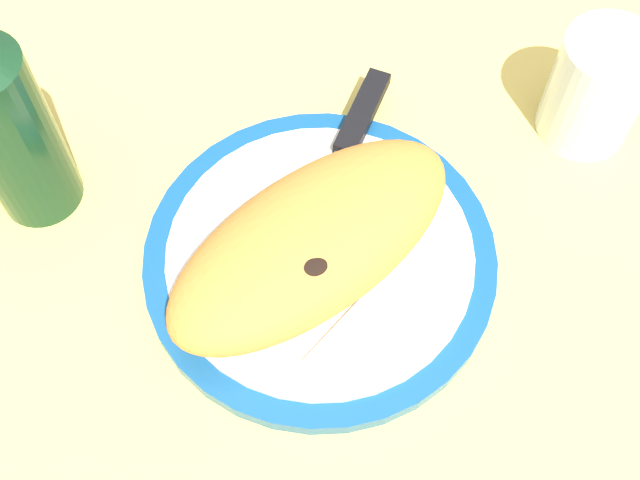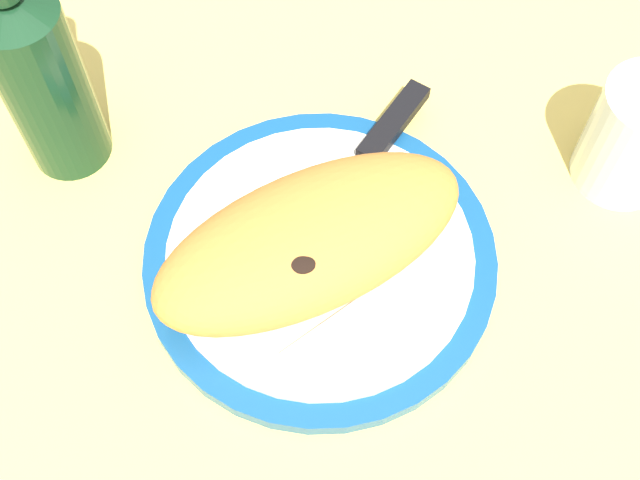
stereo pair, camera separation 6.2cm
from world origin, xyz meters
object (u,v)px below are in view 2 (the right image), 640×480
plate (320,258)px  fork (378,292)px  knife (371,153)px  calzone (309,238)px  wine_bottle (40,76)px  water_glass (633,142)px

plate → fork: fork is taller
plate → knife: (9.33, 4.14, 1.44)cm
fork → knife: (8.30, 9.72, 0.28)cm
calzone → knife: 11.35cm
plate → knife: 10.31cm
calzone → wine_bottle: (-7.83, 22.64, 4.65)cm
plate → knife: size_ratio=1.19×
plate → water_glass: bearing=-22.1°
plate → calzone: size_ratio=1.03×
wine_bottle → plate: bearing=-68.9°
calzone → plate: bearing=-10.0°
knife → water_glass: bearing=-42.4°
water_glass → wine_bottle: 47.55cm
fork → knife: knife is taller
water_glass → wine_bottle: (-33.83, 33.00, 5.30)cm
calzone → fork: bearing=-70.9°
fork → wine_bottle: size_ratio=0.61×
water_glass → fork: bearing=169.1°
calzone → knife: (10.29, 3.97, -2.67)cm
calzone → wine_bottle: wine_bottle is taller
calzone → fork: size_ratio=1.78×
calzone → fork: (1.99, -5.75, -2.94)cm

